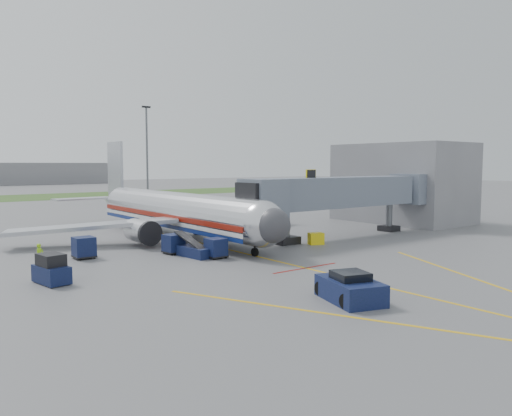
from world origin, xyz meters
TOP-DOWN VIEW (x-y plane):
  - ground at (0.00, 0.00)m, footprint 400.00×400.00m
  - grass_strip at (0.00, 90.00)m, footprint 300.00×25.00m
  - apron_markings at (0.00, -7.40)m, footprint 21.52×50.00m
  - airliner at (0.00, 15.25)m, footprint 32.10×35.67m
  - jet_bridge at (12.86, 5.00)m, footprint 25.30×4.00m
  - terminal at (30.00, 10.00)m, footprint 10.00×16.00m
  - light_mast_right at (25.00, 75.00)m, footprint 2.00×0.44m
  - pushback_tug at (-4.00, -11.77)m, footprint 3.43×4.42m
  - baggage_tug at (-15.70, 2.23)m, footprint 1.82×2.87m
  - baggage_cart_a at (-11.34, 9.29)m, footprint 1.59×1.59m
  - baggage_cart_b at (-3.00, 3.14)m, footprint 1.49×1.49m
  - baggage_cart_c at (-4.73, 6.91)m, footprint 1.65×1.65m
  - belt_loader at (-4.13, 4.59)m, footprint 1.62×3.98m
  - ground_power_cart at (8.01, 3.19)m, footprint 1.58×1.34m
  - ramp_worker at (-14.98, 7.86)m, footprint 0.75×0.67m

SIDE VIEW (x-z plane):
  - ground at x=0.00m, z-range 0.00..0.00m
  - apron_markings at x=0.00m, z-range 0.00..0.01m
  - grass_strip at x=0.00m, z-range 0.00..0.01m
  - belt_loader at x=-4.13m, z-range -0.48..1.42m
  - ground_power_cart at x=8.01m, z-range -0.01..1.07m
  - pushback_tug at x=-4.00m, z-range -0.13..1.49m
  - baggage_cart_b at x=-3.00m, z-range 0.01..1.58m
  - baggage_cart_c at x=-4.73m, z-range 0.02..1.62m
  - baggage_tug at x=-15.70m, z-range -0.11..1.76m
  - ramp_worker at x=-14.98m, z-range 0.00..1.71m
  - baggage_cart_a at x=-11.34m, z-range 0.02..1.72m
  - airliner at x=0.00m, z-range -2.48..7.77m
  - jet_bridge at x=12.86m, z-range 1.02..7.92m
  - terminal at x=30.00m, z-range 0.00..10.00m
  - light_mast_right at x=25.00m, z-range 0.58..20.98m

